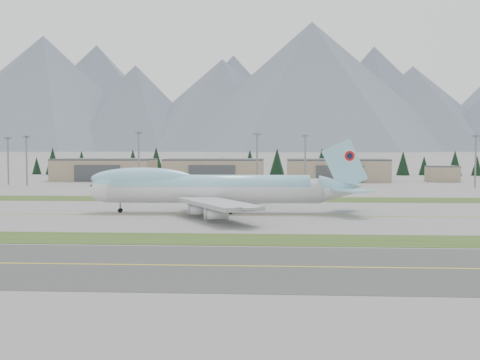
# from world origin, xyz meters

# --- Properties ---
(ground) EXTENTS (7000.00, 7000.00, 0.00)m
(ground) POSITION_xyz_m (0.00, 0.00, 0.00)
(ground) COLOR slate
(ground) RESTS_ON ground
(grass_strip_near) EXTENTS (400.00, 14.00, 0.08)m
(grass_strip_near) POSITION_xyz_m (0.00, -38.00, 0.00)
(grass_strip_near) COLOR #324619
(grass_strip_near) RESTS_ON ground
(grass_strip_far) EXTENTS (400.00, 18.00, 0.08)m
(grass_strip_far) POSITION_xyz_m (0.00, 45.00, 0.00)
(grass_strip_far) COLOR #324619
(grass_strip_far) RESTS_ON ground
(asphalt_taxiway) EXTENTS (400.00, 32.00, 0.04)m
(asphalt_taxiway) POSITION_xyz_m (0.00, -62.00, 0.00)
(asphalt_taxiway) COLOR #3A3A3A
(asphalt_taxiway) RESTS_ON ground
(taxiway_line_main) EXTENTS (400.00, 0.40, 0.02)m
(taxiway_line_main) POSITION_xyz_m (0.00, 0.00, 0.00)
(taxiway_line_main) COLOR yellow
(taxiway_line_main) RESTS_ON ground
(taxiway_line_near) EXTENTS (400.00, 0.40, 0.02)m
(taxiway_line_near) POSITION_xyz_m (0.00, -62.00, 0.00)
(taxiway_line_near) COLOR yellow
(taxiway_line_near) RESTS_ON ground
(boeing_747_freighter) EXTENTS (70.66, 61.45, 18.75)m
(boeing_747_freighter) POSITION_xyz_m (-0.94, 5.62, 6.18)
(boeing_747_freighter) COLOR silver
(boeing_747_freighter) RESTS_ON ground
(hangar_left) EXTENTS (48.00, 26.60, 10.80)m
(hangar_left) POSITION_xyz_m (-70.00, 149.90, 5.39)
(hangar_left) COLOR gray
(hangar_left) RESTS_ON ground
(hangar_center) EXTENTS (48.00, 26.60, 10.80)m
(hangar_center) POSITION_xyz_m (-15.00, 149.90, 5.39)
(hangar_center) COLOR gray
(hangar_center) RESTS_ON ground
(hangar_right) EXTENTS (48.00, 26.60, 10.80)m
(hangar_right) POSITION_xyz_m (45.00, 149.90, 5.39)
(hangar_right) COLOR gray
(hangar_right) RESTS_ON ground
(control_shed) EXTENTS (14.00, 12.00, 7.60)m
(control_shed) POSITION_xyz_m (95.00, 148.00, 3.80)
(control_shed) COLOR gray
(control_shed) RESTS_ON ground
(floodlight_masts) EXTENTS (203.19, 8.84, 23.18)m
(floodlight_masts) POSITION_xyz_m (-17.56, 110.28, 15.37)
(floodlight_masts) COLOR slate
(floodlight_masts) RESTS_ON ground
(service_vehicle_a) EXTENTS (3.45, 4.14, 1.33)m
(service_vehicle_a) POSITION_xyz_m (-42.42, 118.88, 0.00)
(service_vehicle_a) COLOR white
(service_vehicle_a) RESTS_ON ground
(service_vehicle_b) EXTENTS (3.54, 1.62, 1.13)m
(service_vehicle_b) POSITION_xyz_m (9.92, 108.80, 0.00)
(service_vehicle_b) COLOR gold
(service_vehicle_b) RESTS_ON ground
(service_vehicle_c) EXTENTS (1.62, 3.89, 1.12)m
(service_vehicle_c) POSITION_xyz_m (63.79, 140.00, 0.00)
(service_vehicle_c) COLOR silver
(service_vehicle_c) RESTS_ON ground
(conifer_belt) EXTENTS (267.53, 14.63, 16.72)m
(conifer_belt) POSITION_xyz_m (-2.40, 211.25, 7.27)
(conifer_belt) COLOR black
(conifer_belt) RESTS_ON ground
(mountain_ridge_front) EXTENTS (4182.39, 1252.54, 490.97)m
(mountain_ridge_front) POSITION_xyz_m (51.55, 2239.30, 220.85)
(mountain_ridge_front) COLOR #51596C
(mountain_ridge_front) RESTS_ON ground
(mountain_ridge_rear) EXTENTS (4468.13, 1070.29, 535.14)m
(mountain_ridge_rear) POSITION_xyz_m (119.74, 2900.00, 260.02)
(mountain_ridge_rear) COLOR #51596C
(mountain_ridge_rear) RESTS_ON ground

